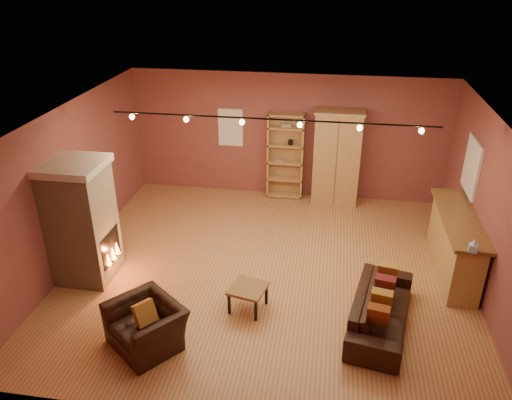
% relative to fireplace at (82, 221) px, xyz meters
% --- Properties ---
extents(floor, '(7.00, 7.00, 0.00)m').
position_rel_fireplace_xyz_m(floor, '(3.04, 0.60, -1.06)').
color(floor, '#965D35').
rests_on(floor, ground).
extents(ceiling, '(7.00, 7.00, 0.00)m').
position_rel_fireplace_xyz_m(ceiling, '(3.04, 0.60, 1.74)').
color(ceiling, brown).
rests_on(ceiling, back_wall).
extents(back_wall, '(7.00, 0.02, 2.80)m').
position_rel_fireplace_xyz_m(back_wall, '(3.04, 3.85, 0.34)').
color(back_wall, brown).
rests_on(back_wall, floor).
extents(left_wall, '(0.02, 6.50, 2.80)m').
position_rel_fireplace_xyz_m(left_wall, '(-0.46, 0.60, 0.34)').
color(left_wall, brown).
rests_on(left_wall, floor).
extents(right_wall, '(0.02, 6.50, 2.80)m').
position_rel_fireplace_xyz_m(right_wall, '(6.54, 0.60, 0.34)').
color(right_wall, brown).
rests_on(right_wall, floor).
extents(fireplace, '(1.01, 0.98, 2.12)m').
position_rel_fireplace_xyz_m(fireplace, '(0.00, 0.00, 0.00)').
color(fireplace, tan).
rests_on(fireplace, floor).
extents(back_window, '(0.56, 0.04, 0.86)m').
position_rel_fireplace_xyz_m(back_window, '(1.74, 3.83, 0.49)').
color(back_window, white).
rests_on(back_window, back_wall).
extents(bookcase, '(0.81, 0.31, 1.97)m').
position_rel_fireplace_xyz_m(bookcase, '(3.01, 3.74, -0.06)').
color(bookcase, tan).
rests_on(bookcase, floor).
extents(armoire, '(1.05, 0.60, 2.13)m').
position_rel_fireplace_xyz_m(armoire, '(4.14, 3.58, 0.01)').
color(armoire, tan).
rests_on(armoire, floor).
extents(bar_counter, '(0.61, 2.26, 1.08)m').
position_rel_fireplace_xyz_m(bar_counter, '(6.24, 1.12, -0.51)').
color(bar_counter, tan).
rests_on(bar_counter, floor).
extents(tissue_box, '(0.14, 0.14, 0.22)m').
position_rel_fireplace_xyz_m(tissue_box, '(6.19, 0.00, 0.11)').
color(tissue_box, '#96C7F1').
rests_on(tissue_box, bar_counter).
extents(right_window, '(0.05, 0.90, 1.00)m').
position_rel_fireplace_xyz_m(right_window, '(6.51, 2.00, 0.59)').
color(right_window, white).
rests_on(right_window, right_wall).
extents(loveseat, '(0.93, 2.04, 0.80)m').
position_rel_fireplace_xyz_m(loveseat, '(4.91, -0.56, -0.66)').
color(loveseat, black).
rests_on(loveseat, floor).
extents(armchair, '(1.19, 1.13, 0.87)m').
position_rel_fireplace_xyz_m(armchair, '(1.60, -1.50, -0.62)').
color(armchair, black).
rests_on(armchair, floor).
extents(coffee_table, '(0.64, 0.64, 0.41)m').
position_rel_fireplace_xyz_m(coffee_table, '(2.88, -0.49, -0.71)').
color(coffee_table, brown).
rests_on(coffee_table, floor).
extents(track_rail, '(5.20, 0.09, 0.13)m').
position_rel_fireplace_xyz_m(track_rail, '(3.04, 0.80, 1.63)').
color(track_rail, black).
rests_on(track_rail, ceiling).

